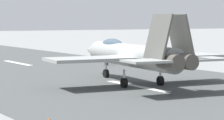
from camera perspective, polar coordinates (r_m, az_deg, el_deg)
The scene contains 4 objects.
ground_plane at distance 41.01m, azimuth 2.10°, elevation -2.80°, with size 400.00×400.00×0.00m, color gray.
runway_strip at distance 40.99m, azimuth 2.12°, elevation -2.79°, with size 240.00×26.00×0.02m.
fighter_jet at distance 41.52m, azimuth 2.21°, elevation 0.60°, with size 17.79×14.90×5.59m.
crew_person at distance 58.95m, azimuth -0.62°, elevation 0.25°, with size 0.38×0.68×1.72m.
Camera 1 is at (-33.91, 22.47, 5.17)m, focal length 82.89 mm.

